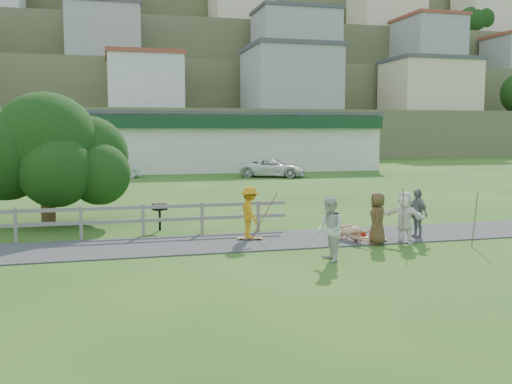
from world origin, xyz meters
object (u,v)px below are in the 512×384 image
Objects in this scene: bbq at (160,217)px; spectator_d at (404,217)px; tree at (47,175)px; car_silver at (114,170)px; skater_rider at (250,215)px; car_white at (273,168)px; skater_fallen at (350,233)px; spectator_a at (330,229)px; spectator_b at (417,214)px; spectator_c at (377,219)px.

spectator_d is at bearing -51.52° from bbq.
tree reaches higher than spectator_d.
spectator_d is 0.42× the size of car_silver.
car_white is at bearing -21.83° from skater_rider.
skater_fallen is 25.18m from car_white.
skater_rider is at bearing -154.77° from spectator_a.
car_white is (4.58, 24.76, 0.41)m from skater_fallen.
car_white is 5.17× the size of bbq.
spectator_b is 13.56m from tree.
skater_rider is 3.25m from skater_fallen.
spectator_a is 29.42m from car_silver.
bbq is at bearing 125.71° from skater_fallen.
spectator_c is (3.70, -1.59, -0.02)m from skater_rider.
car_white is at bearing 169.35° from spectator_a.
spectator_c is at bearing -32.77° from tree.
spectator_c is (-1.75, -0.64, -0.01)m from spectator_b.
skater_rider is 1.02× the size of spectator_d.
spectator_a is 0.35× the size of car_white.
spectator_b is (5.45, -0.95, -0.01)m from skater_rider.
skater_fallen is 0.90× the size of spectator_a.
spectator_d is at bearing -177.57° from car_silver.
spectator_b is at bearing -175.63° from car_silver.
spectator_d is 1.70× the size of bbq.
bbq is at bearing 178.08° from car_white.
skater_rider is 1.06× the size of skater_fallen.
car_white is (7.64, 23.80, -0.14)m from skater_rider.
car_silver is (-7.73, 27.15, -0.18)m from spectator_c.
car_silver is (-8.67, 27.13, -0.18)m from spectator_d.
spectator_a is 4.69m from spectator_b.
car_white is at bearing 52.64° from tree.
spectator_d is at bearing -59.39° from spectator_b.
car_silver is at bearing 105.44° from car_white.
spectator_c is 0.33× the size of car_white.
spectator_c is at bearing -77.03° from spectator_b.
spectator_c is (0.64, -0.63, 0.53)m from skater_fallen.
bbq is (-5.73, 3.60, 0.20)m from skater_fallen.
tree is (-8.07, 8.42, 0.99)m from spectator_a.
bbq is at bearing -98.53° from spectator_c.
skater_fallen is at bearing -143.98° from spectator_d.
skater_fallen is 6.76m from bbq.
spectator_c is 0.94m from spectator_d.
skater_rider is 4.03m from spectator_c.
skater_rider is 25.00m from car_white.
spectator_a is 11.71m from tree.
skater_rider reaches higher than spectator_d.
spectator_c is 25.69m from car_white.
car_silver is (-5.44, 28.91, -0.24)m from spectator_a.
spectator_b is at bearing -45.45° from bbq.
spectator_d is 28.48m from car_silver.
spectator_d is 13.15m from tree.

